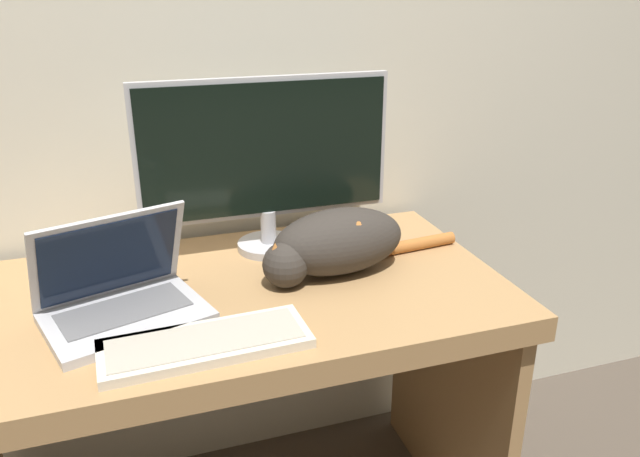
% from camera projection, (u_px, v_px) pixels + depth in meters
% --- Properties ---
extents(wall_back, '(6.40, 0.06, 2.60)m').
position_uv_depth(wall_back, '(183.00, 36.00, 1.58)').
color(wall_back, beige).
rests_on(wall_back, ground_plane).
extents(desk, '(1.31, 0.68, 0.77)m').
position_uv_depth(desk, '(227.00, 356.00, 1.49)').
color(desk, '#A37A4C').
rests_on(desk, ground_plane).
extents(monitor, '(0.64, 0.16, 0.45)m').
position_uv_depth(monitor, '(266.00, 158.00, 1.56)').
color(monitor, '#B2B2B7').
rests_on(monitor, desk).
extents(laptop, '(0.37, 0.31, 0.23)m').
position_uv_depth(laptop, '(121.00, 298.00, 1.30)').
color(laptop, '#B7B7BC').
rests_on(laptop, desk).
extents(external_keyboard, '(0.41, 0.16, 0.02)m').
position_uv_depth(external_keyboard, '(206.00, 343.00, 1.20)').
color(external_keyboard, beige).
rests_on(external_keyboard, desk).
extents(cat, '(0.55, 0.21, 0.16)m').
position_uv_depth(cat, '(335.00, 242.00, 1.49)').
color(cat, '#332D28').
rests_on(cat, desk).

